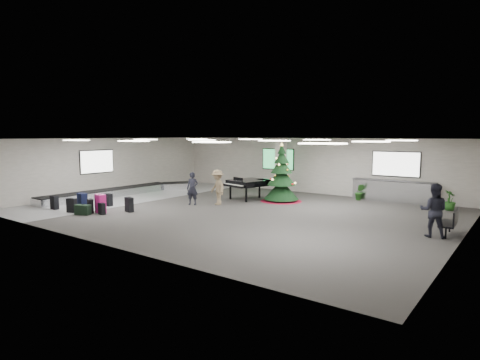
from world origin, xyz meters
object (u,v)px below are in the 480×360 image
Objects in this scene: baggage_carousel at (124,191)px; bench at (451,221)px; service_counter at (393,191)px; grand_piano at (248,183)px; christmas_tree at (281,181)px; traveler_a at (192,188)px; pink_suitcase at (100,204)px; potted_plant_left at (359,192)px; traveler_bench at (434,210)px; potted_plant_right at (450,200)px; traveler_b at (217,187)px.

bench reaches higher than baggage_carousel.
baggage_carousel is at bearing 179.55° from bench.
baggage_carousel is at bearing -152.33° from service_counter.
grand_piano is at bearing 24.41° from baggage_carousel.
baggage_carousel is 3.21× the size of christmas_tree.
traveler_a is at bearing -179.19° from bench.
christmas_tree is 1.24× the size of grand_piano.
potted_plant_left is (7.84, 10.05, 0.02)m from pink_suitcase.
traveler_bench reaches higher than grand_piano.
traveler_bench is at bearing -52.11° from potted_plant_left.
bench is (9.95, -2.23, -0.36)m from grand_piano.
bench is 0.82m from traveler_bench.
service_counter is 7.01m from bench.
potted_plant_left is at bearing 24.74° from traveler_a.
baggage_carousel is 2.40× the size of service_counter.
traveler_a reaches higher than potted_plant_left.
service_counter is 1.66× the size of grand_piano.
traveler_a is 1.74× the size of potted_plant_right.
baggage_carousel is 5.25m from pink_suitcase.
christmas_tree is 4.16m from potted_plant_left.
christmas_tree reaches higher than traveler_bench.
baggage_carousel is at bearing -159.68° from potted_plant_right.
traveler_b reaches higher than potted_plant_right.
traveler_b reaches higher than traveler_a.
bench is 1.57× the size of potted_plant_right.
traveler_b is 7.44m from potted_plant_left.
traveler_b is (-0.24, -2.23, -0.01)m from grand_piano.
pink_suitcase is 0.47× the size of traveler_bench.
traveler_b is 2.00× the size of potted_plant_left.
traveler_b is at bearing -137.63° from service_counter.
traveler_bench is at bearing -2.55° from grand_piano.
traveler_b reaches higher than pink_suitcase.
bench is at bearing 2.50° from baggage_carousel.
grand_piano is 2.24m from traveler_b.
potted_plant_left is at bearing 28.43° from baggage_carousel.
baggage_carousel is at bearing 159.12° from traveler_a.
traveler_a is (-7.56, -6.75, 0.25)m from service_counter.
traveler_bench is (-0.46, -0.56, 0.39)m from bench.
baggage_carousel is 5.44× the size of traveler_bench.
potted_plant_left is (-1.51, -0.60, -0.12)m from service_counter.
traveler_b is at bearing -125.70° from christmas_tree.
grand_piano reaches higher than potted_plant_left.
christmas_tree is 3.54× the size of potted_plant_left.
pink_suitcase is 0.92× the size of potted_plant_right.
service_counter is at bearing 21.02° from traveler_a.
pink_suitcase is (3.48, -3.92, 0.20)m from baggage_carousel.
service_counter is 8.93m from traveler_b.
traveler_b is at bearing -82.46° from grand_piano.
traveler_a is at bearing -98.46° from grand_piano.
pink_suitcase is 5.41m from traveler_b.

